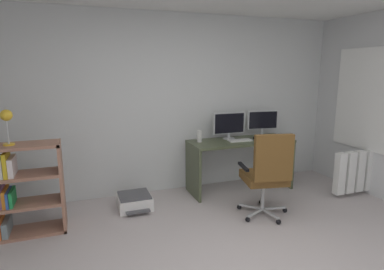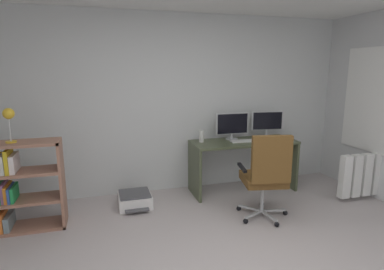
{
  "view_description": "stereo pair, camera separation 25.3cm",
  "coord_description": "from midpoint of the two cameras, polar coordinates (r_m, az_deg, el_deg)",
  "views": [
    {
      "loc": [
        -1.22,
        -1.96,
        1.77
      ],
      "look_at": [
        0.14,
        1.78,
        0.95
      ],
      "focal_mm": 29.98,
      "sensor_mm": 36.0,
      "label": 1
    },
    {
      "loc": [
        -0.98,
        -2.04,
        1.77
      ],
      "look_at": [
        0.14,
        1.78,
        0.95
      ],
      "focal_mm": 29.98,
      "sensor_mm": 36.0,
      "label": 2
    }
  ],
  "objects": [
    {
      "name": "bookshelf",
      "position": [
        4.0,
        -27.38,
        -8.18
      ],
      "size": [
        0.81,
        0.35,
        1.0
      ],
      "color": "#9B6852",
      "rests_on": "ground"
    },
    {
      "name": "wall_back",
      "position": [
        4.66,
        -2.62,
        5.46
      ],
      "size": [
        5.34,
        0.1,
        2.54
      ],
      "primitive_type": "cube",
      "color": "silver",
      "rests_on": "ground"
    },
    {
      "name": "printer",
      "position": [
        4.33,
        -8.45,
        -11.33
      ],
      "size": [
        0.42,
        0.49,
        0.19
      ],
      "color": "white",
      "rests_on": "ground"
    },
    {
      "name": "computer_mouse",
      "position": [
        4.78,
        13.52,
        -0.75
      ],
      "size": [
        0.07,
        0.11,
        0.03
      ],
      "primitive_type": "cube",
      "rotation": [
        0.0,
        0.0,
        0.15
      ],
      "color": "black",
      "rests_on": "desk"
    },
    {
      "name": "desk",
      "position": [
        4.76,
        10.62,
        -3.35
      ],
      "size": [
        1.52,
        0.58,
        0.75
      ],
      "color": "#474E36",
      "rests_on": "ground"
    },
    {
      "name": "monitor_main",
      "position": [
        4.73,
        8.68,
        1.84
      ],
      "size": [
        0.5,
        0.18,
        0.39
      ],
      "color": "#B2B5B7",
      "rests_on": "desk"
    },
    {
      "name": "radiator",
      "position": [
        5.14,
        30.47,
        -6.02
      ],
      "size": [
        0.99,
        0.1,
        0.59
      ],
      "color": "white",
      "rests_on": "ground"
    },
    {
      "name": "desktop_speaker",
      "position": [
        4.53,
        3.29,
        -0.24
      ],
      "size": [
        0.07,
        0.07,
        0.17
      ],
      "primitive_type": "cylinder",
      "color": "silver",
      "rests_on": "desk"
    },
    {
      "name": "monitor_secondary",
      "position": [
        5.0,
        14.64,
        2.26
      ],
      "size": [
        0.48,
        0.18,
        0.39
      ],
      "color": "#B2B5B7",
      "rests_on": "desk"
    },
    {
      "name": "desk_lamp",
      "position": [
        3.82,
        -28.19,
        2.83
      ],
      "size": [
        0.12,
        0.12,
        0.37
      ],
      "color": "gold",
      "rests_on": "bookshelf"
    },
    {
      "name": "keyboard",
      "position": [
        4.65,
        10.54,
        -1.07
      ],
      "size": [
        0.35,
        0.15,
        0.02
      ],
      "primitive_type": "cube",
      "rotation": [
        0.0,
        0.0,
        -0.06
      ],
      "color": "silver",
      "rests_on": "desk"
    },
    {
      "name": "office_chair",
      "position": [
        3.87,
        14.9,
        -6.69
      ],
      "size": [
        0.63,
        0.63,
        1.06
      ],
      "color": "#B7BABC",
      "rests_on": "ground"
    }
  ]
}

